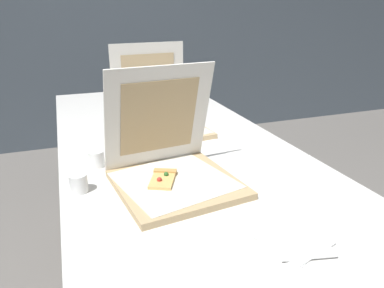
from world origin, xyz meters
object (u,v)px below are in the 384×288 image
object	(u,v)px
cup_white_near_center	(96,159)
cup_white_near_left	(79,183)
pizza_box_front	(172,168)
pizza_box_middle	(161,119)
napkin_pile	(294,241)
table	(174,153)

from	to	relation	value
cup_white_near_center	cup_white_near_left	world-z (taller)	same
pizza_box_front	pizza_box_middle	xyz separation A→B (m)	(0.11, 0.56, 0.00)
pizza_box_front	pizza_box_middle	size ratio (longest dim) A/B	1.01
pizza_box_middle	napkin_pile	distance (m)	0.98
pizza_box_front	cup_white_near_center	distance (m)	0.32
cup_white_near_center	table	bearing A→B (deg)	20.39
table	cup_white_near_center	distance (m)	0.37
cup_white_near_center	pizza_box_middle	bearing A→B (deg)	44.77
table	cup_white_near_left	bearing A→B (deg)	-143.32
cup_white_near_left	napkin_pile	distance (m)	0.67
table	cup_white_near_center	bearing A→B (deg)	-159.61
table	cup_white_near_left	distance (m)	0.52
pizza_box_middle	cup_white_near_center	distance (m)	0.48
pizza_box_front	cup_white_near_center	size ratio (longest dim) A/B	6.93
table	pizza_box_front	bearing A→B (deg)	-108.12
napkin_pile	cup_white_near_center	bearing A→B (deg)	122.69
cup_white_near_left	pizza_box_front	bearing A→B (deg)	-8.57
cup_white_near_left	napkin_pile	xyz separation A→B (m)	(0.49, -0.46, -0.03)
cup_white_near_center	cup_white_near_left	size ratio (longest dim) A/B	1.00
napkin_pile	cup_white_near_left	bearing A→B (deg)	136.53
pizza_box_middle	napkin_pile	world-z (taller)	pizza_box_middle
cup_white_near_center	cup_white_near_left	distance (m)	0.20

